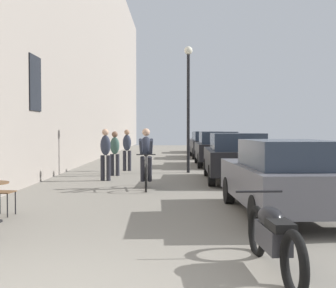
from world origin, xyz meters
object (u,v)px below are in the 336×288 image
parked_car_third (217,148)px  parked_car_fourth (207,144)px  cyclist_on_bicycle (146,160)px  pedestrian_near (105,151)px  parked_car_second (235,156)px  parked_car_fifth (203,142)px  parked_car_nearest (282,177)px  cafe_chair_mid_toward_street (0,189)px  pedestrian_far (127,148)px  pedestrian_mid (115,151)px  street_lamp (188,93)px  parked_motorcycle (273,237)px

parked_car_third → parked_car_fourth: 6.11m
cyclist_on_bicycle → pedestrian_near: 2.42m
parked_car_second → parked_car_third: bearing=89.7°
parked_car_fourth → parked_car_fifth: (0.20, 6.31, -0.02)m
parked_car_nearest → parked_car_fourth: (-0.03, 18.03, 0.06)m
parked_car_second → parked_car_fourth: bearing=89.8°
parked_car_fifth → cafe_chair_mid_toward_street: bearing=-103.0°
pedestrian_far → parked_car_fifth: bearing=74.6°
pedestrian_mid → parked_car_nearest: 8.58m
parked_car_fourth → pedestrian_near: bearing=-109.4°
parked_car_fifth → parked_car_second: bearing=-90.8°
parked_car_nearest → parked_car_fifth: (0.17, 24.35, 0.03)m
pedestrian_near → street_lamp: street_lamp is taller
cafe_chair_mid_toward_street → pedestrian_far: size_ratio=0.53×
parked_car_nearest → parked_car_third: (-0.05, 11.93, 0.06)m
parked_car_fourth → cyclist_on_bicycle: bearing=-101.4°
pedestrian_near → pedestrian_mid: bearing=86.4°
street_lamp → parked_motorcycle: 12.26m
pedestrian_near → parked_car_fourth: bearing=70.6°
pedestrian_mid → pedestrian_far: pedestrian_far is taller
parked_car_second → pedestrian_mid: bearing=157.6°
cyclist_on_bicycle → pedestrian_mid: bearing=111.0°
pedestrian_near → pedestrian_far: size_ratio=1.01×
parked_car_second → parked_motorcycle: 9.14m
pedestrian_far → parked_car_fourth: size_ratio=0.38×
pedestrian_mid → parked_motorcycle: pedestrian_mid is taller
parked_car_fifth → parked_motorcycle: bearing=-92.3°
parked_car_second → parked_car_nearest: bearing=-89.2°
pedestrian_mid → parked_car_fourth: size_ratio=0.36×
cafe_chair_mid_toward_street → cyclist_on_bicycle: (2.61, 3.96, 0.29)m
cafe_chair_mid_toward_street → pedestrian_near: (1.16, 5.89, 0.44)m
parked_car_fifth → cyclist_on_bicycle: bearing=-98.5°
cyclist_on_bicycle → parked_car_fourth: cyclist_on_bicycle is taller
cafe_chair_mid_toward_street → parked_car_second: (5.39, 5.77, 0.29)m
cafe_chair_mid_toward_street → parked_car_nearest: parked_car_nearest is taller
pedestrian_far → parked_motorcycle: bearing=-76.6°
parked_car_third → parked_motorcycle: parked_car_third is taller
pedestrian_far → parked_motorcycle: size_ratio=0.79×
pedestrian_near → parked_car_fourth: pedestrian_near is taller
pedestrian_near → pedestrian_mid: (0.10, 1.58, -0.05)m
cafe_chair_mid_toward_street → parked_motorcycle: size_ratio=0.41×
parked_car_third → street_lamp: bearing=-113.5°
pedestrian_near → parked_motorcycle: size_ratio=0.79×
cafe_chair_mid_toward_street → cyclist_on_bicycle: bearing=56.6°
parked_car_second → parked_car_third: (0.03, 6.15, 0.01)m
cyclist_on_bicycle → parked_car_third: (2.81, 7.96, 0.01)m
pedestrian_near → parked_motorcycle: (3.37, -9.22, -0.55)m
street_lamp → parked_car_nearest: size_ratio=1.17×
parked_car_nearest → parked_car_fourth: size_ratio=0.94×
pedestrian_far → parked_car_nearest: pedestrian_far is taller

